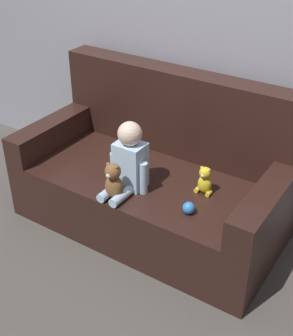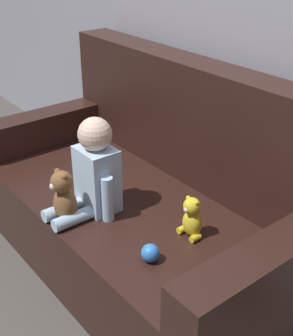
{
  "view_description": "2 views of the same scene",
  "coord_description": "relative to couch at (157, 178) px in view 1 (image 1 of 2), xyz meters",
  "views": [
    {
      "loc": [
        1.38,
        -2.15,
        2.01
      ],
      "look_at": [
        0.04,
        -0.11,
        0.51
      ],
      "focal_mm": 50.0,
      "sensor_mm": 36.0,
      "label": 1
    },
    {
      "loc": [
        1.51,
        -1.13,
        1.55
      ],
      "look_at": [
        0.11,
        -0.02,
        0.6
      ],
      "focal_mm": 50.0,
      "sensor_mm": 36.0,
      "label": 2
    }
  ],
  "objects": [
    {
      "name": "person_baby",
      "position": [
        -0.02,
        -0.28,
        0.26
      ],
      "size": [
        0.26,
        0.32,
        0.43
      ],
      "color": "silver",
      "rests_on": "couch"
    },
    {
      "name": "ground_plane",
      "position": [
        0.0,
        -0.07,
        -0.33
      ],
      "size": [
        12.0,
        12.0,
        0.0
      ],
      "primitive_type": "plane",
      "color": "#4C4742"
    },
    {
      "name": "plush_toy_side",
      "position": [
        0.39,
        -0.08,
        0.16
      ],
      "size": [
        0.11,
        0.08,
        0.18
      ],
      "color": "yellow",
      "rests_on": "couch"
    },
    {
      "name": "teddy_bear_brown",
      "position": [
        -0.03,
        -0.43,
        0.19
      ],
      "size": [
        0.14,
        0.11,
        0.24
      ],
      "color": "brown",
      "rests_on": "couch"
    },
    {
      "name": "wall_back",
      "position": [
        0.0,
        0.45,
        0.97
      ],
      "size": [
        8.0,
        0.05,
        2.6
      ],
      "color": "#93939E",
      "rests_on": "ground_plane"
    },
    {
      "name": "toy_ball",
      "position": [
        0.41,
        -0.32,
        0.11
      ],
      "size": [
        0.07,
        0.07,
        0.07
      ],
      "color": "#337FDB",
      "rests_on": "couch"
    },
    {
      "name": "couch",
      "position": [
        0.0,
        0.0,
        0.0
      ],
      "size": [
        1.73,
        0.88,
        0.99
      ],
      "color": "black",
      "rests_on": "ground_plane"
    }
  ]
}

